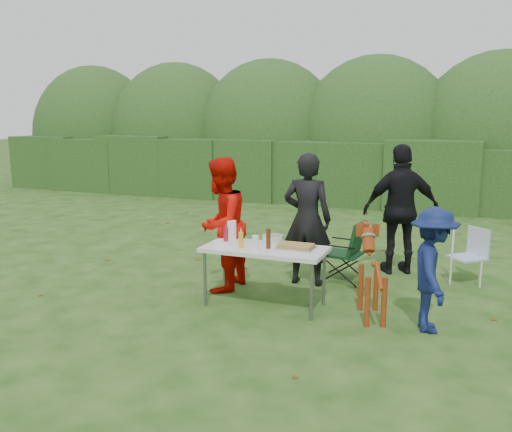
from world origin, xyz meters
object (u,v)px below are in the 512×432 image
(person_black_puffy, at_px, (401,210))
(lawn_chair, at_px, (467,255))
(beer_bottle, at_px, (268,239))
(camping_chair, at_px, (343,250))
(person_cook, at_px, (307,219))
(dog, at_px, (373,277))
(person_red_jacket, at_px, (221,224))
(mustard_bottle, at_px, (241,240))
(child, at_px, (433,270))
(folding_table, at_px, (265,252))
(ketchup_bottle, at_px, (226,236))
(paper_towel_roll, at_px, (232,231))

(person_black_puffy, xyz_separation_m, lawn_chair, (0.94, -0.12, -0.57))
(lawn_chair, distance_m, beer_bottle, 3.03)
(camping_chair, bearing_deg, person_cook, 45.36)
(dog, bearing_deg, person_red_jacket, 61.93)
(person_black_puffy, distance_m, mustard_bottle, 2.75)
(camping_chair, bearing_deg, person_red_jacket, 42.79)
(person_black_puffy, distance_m, dog, 2.07)
(child, distance_m, mustard_bottle, 2.22)
(child, bearing_deg, person_red_jacket, 69.02)
(camping_chair, relative_size, lawn_chair, 1.13)
(folding_table, xyz_separation_m, mustard_bottle, (-0.25, -0.15, 0.15))
(person_red_jacket, height_order, lawn_chair, person_red_jacket)
(camping_chair, distance_m, mustard_bottle, 1.83)
(lawn_chair, bearing_deg, person_red_jacket, -16.48)
(folding_table, xyz_separation_m, person_red_jacket, (-0.77, 0.39, 0.21))
(ketchup_bottle, xyz_separation_m, paper_towel_roll, (-0.04, 0.25, 0.02))
(camping_chair, distance_m, beer_bottle, 1.59)
(child, bearing_deg, paper_towel_roll, 72.71)
(person_black_puffy, height_order, dog, person_black_puffy)
(person_cook, xyz_separation_m, paper_towel_roll, (-0.75, -0.86, -0.05))
(child, distance_m, paper_towel_roll, 2.51)
(folding_table, relative_size, mustard_bottle, 7.50)
(person_red_jacket, distance_m, paper_towel_roll, 0.32)
(person_red_jacket, height_order, paper_towel_roll, person_red_jacket)
(person_black_puffy, xyz_separation_m, beer_bottle, (-1.31, -2.10, -0.10))
(mustard_bottle, bearing_deg, person_red_jacket, 133.81)
(person_cook, bearing_deg, dog, 135.15)
(dog, height_order, beer_bottle, dog)
(dog, bearing_deg, person_black_puffy, -20.40)
(camping_chair, bearing_deg, child, 140.12)
(lawn_chair, xyz_separation_m, beer_bottle, (-2.25, -1.98, 0.47))
(camping_chair, bearing_deg, paper_towel_roll, 53.28)
(person_black_puffy, height_order, ketchup_bottle, person_black_puffy)
(camping_chair, xyz_separation_m, ketchup_bottle, (-1.16, -1.45, 0.41))
(person_cook, height_order, paper_towel_roll, person_cook)
(child, height_order, camping_chair, child)
(ketchup_bottle, distance_m, paper_towel_roll, 0.26)
(person_cook, height_order, mustard_bottle, person_cook)
(person_cook, xyz_separation_m, beer_bottle, (-0.17, -1.08, -0.06))
(lawn_chair, bearing_deg, dog, 18.94)
(ketchup_bottle, bearing_deg, child, -0.02)
(child, relative_size, paper_towel_roll, 5.26)
(folding_table, relative_size, lawn_chair, 1.94)
(folding_table, xyz_separation_m, child, (1.97, -0.07, -0.00))
(folding_table, relative_size, camping_chair, 1.71)
(folding_table, bearing_deg, person_black_puffy, 56.45)
(person_red_jacket, xyz_separation_m, beer_bottle, (0.83, -0.42, -0.03))
(person_red_jacket, relative_size, child, 1.31)
(folding_table, height_order, mustard_bottle, mustard_bottle)
(folding_table, distance_m, dog, 1.32)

